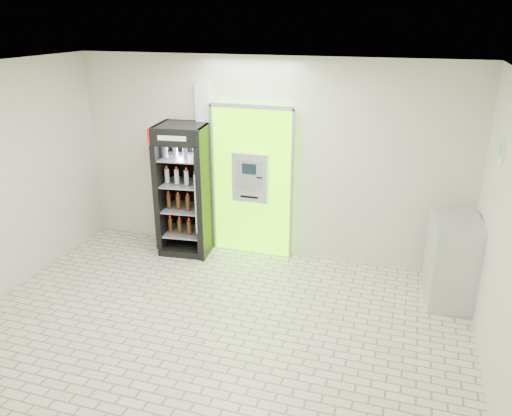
% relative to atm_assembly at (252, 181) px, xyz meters
% --- Properties ---
extents(ground, '(6.00, 6.00, 0.00)m').
position_rel_atm_assembly_xyz_m(ground, '(0.20, -2.41, -1.17)').
color(ground, beige).
rests_on(ground, ground).
extents(room_shell, '(6.00, 6.00, 6.00)m').
position_rel_atm_assembly_xyz_m(room_shell, '(0.20, -2.41, 0.67)').
color(room_shell, beige).
rests_on(room_shell, ground).
extents(atm_assembly, '(1.30, 0.24, 2.33)m').
position_rel_atm_assembly_xyz_m(atm_assembly, '(0.00, 0.00, 0.00)').
color(atm_assembly, '#6CF100').
rests_on(atm_assembly, ground).
extents(pillar, '(0.22, 0.11, 2.60)m').
position_rel_atm_assembly_xyz_m(pillar, '(-0.78, 0.04, 0.13)').
color(pillar, silver).
rests_on(pillar, ground).
extents(beverage_cooler, '(0.83, 0.77, 2.02)m').
position_rel_atm_assembly_xyz_m(beverage_cooler, '(-1.00, -0.25, -0.20)').
color(beverage_cooler, black).
rests_on(beverage_cooler, ground).
extents(steel_cabinet, '(0.66, 0.91, 1.15)m').
position_rel_atm_assembly_xyz_m(steel_cabinet, '(2.90, -0.64, -0.60)').
color(steel_cabinet, '#B4B7BC').
rests_on(steel_cabinet, ground).
extents(exit_sign, '(0.02, 0.22, 0.26)m').
position_rel_atm_assembly_xyz_m(exit_sign, '(3.19, -1.01, 0.95)').
color(exit_sign, white).
rests_on(exit_sign, room_shell).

